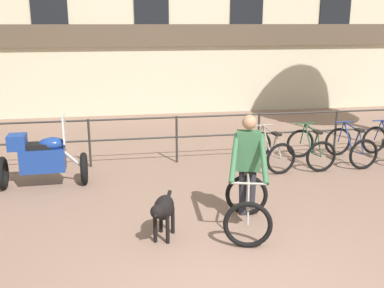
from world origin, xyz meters
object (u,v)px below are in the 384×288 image
Objects in this scene: cyclist_with_bike at (248,179)px; parked_bicycle_mid_left at (310,149)px; parked_motorcycle at (42,158)px; dog at (163,209)px; parked_bicycle_mid_right at (350,146)px; parked_bicycle_near_lamp at (269,151)px.

parked_bicycle_mid_left is at bearing 66.28° from cyclist_with_bike.
cyclist_with_bike is at bearing -126.32° from parked_motorcycle.
parked_motorcycle is 5.56m from parked_bicycle_mid_left.
dog is 0.78× the size of parked_bicycle_mid_left.
dog is at bearing 39.14° from parked_bicycle_mid_left.
cyclist_with_bike is 1.50× the size of parked_bicycle_mid_right.
parked_bicycle_mid_left is 0.99× the size of parked_bicycle_mid_right.
parked_motorcycle is (-3.28, 2.33, -0.20)m from cyclist_with_bike.
cyclist_with_bike is 4.23m from parked_bicycle_mid_right.
dog is 4.62m from parked_bicycle_mid_left.
parked_bicycle_near_lamp is 1.07× the size of parked_bicycle_mid_left.
dog is 3.94m from parked_bicycle_near_lamp.
cyclist_with_bike is 1.06× the size of parked_motorcycle.
cyclist_with_bike is at bearing 38.71° from parked_bicycle_mid_right.
parked_bicycle_mid_left is at bearing 60.30° from dog.
dog is (-1.30, -0.21, -0.30)m from cyclist_with_bike.
parked_motorcycle is 1.35× the size of parked_bicycle_near_lamp.
parked_bicycle_near_lamp is (2.61, 2.95, -0.10)m from dog.
cyclist_with_bike is 4.03m from parked_motorcycle.
cyclist_with_bike is 1.35m from dog.
parked_bicycle_mid_right is (0.94, 0.00, -0.00)m from parked_bicycle_mid_left.
parked_bicycle_near_lamp is at bearing -0.51° from parked_bicycle_mid_left.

